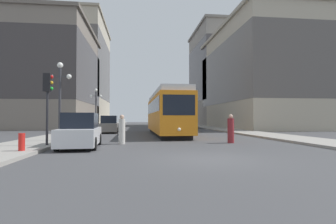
# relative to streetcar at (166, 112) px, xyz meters

# --- Properties ---
(ground_plane) EXTENTS (200.00, 200.00, 0.00)m
(ground_plane) POSITION_rel_streetcar_xyz_m (-0.04, -14.89, -2.10)
(ground_plane) COLOR #424244
(sidewalk_left) EXTENTS (3.44, 120.00, 0.15)m
(sidewalk_left) POSITION_rel_streetcar_xyz_m (-8.67, 25.11, -2.03)
(sidewalk_left) COLOR gray
(sidewalk_left) RESTS_ON ground
(sidewalk_right) EXTENTS (3.44, 120.00, 0.15)m
(sidewalk_right) POSITION_rel_streetcar_xyz_m (8.60, 25.11, -2.03)
(sidewalk_right) COLOR gray
(sidewalk_right) RESTS_ON ground
(streetcar) EXTENTS (2.83, 14.50, 3.89)m
(streetcar) POSITION_rel_streetcar_xyz_m (0.00, 0.00, 0.00)
(streetcar) COLOR black
(streetcar) RESTS_ON ground
(transit_bus) EXTENTS (2.86, 13.07, 3.45)m
(transit_bus) POSITION_rel_streetcar_xyz_m (3.92, 18.93, -0.15)
(transit_bus) COLOR black
(transit_bus) RESTS_ON ground
(parked_car_left_near) EXTENTS (2.00, 4.34, 1.82)m
(parked_car_left_near) POSITION_rel_streetcar_xyz_m (-5.65, 3.76, -1.26)
(parked_car_left_near) COLOR black
(parked_car_left_near) RESTS_ON ground
(parked_car_left_mid) EXTENTS (2.07, 4.49, 1.82)m
(parked_car_left_mid) POSITION_rel_streetcar_xyz_m (-5.65, -10.33, -1.26)
(parked_car_left_mid) COLOR black
(parked_car_left_mid) RESTS_ON ground
(pedestrian_crossing_near) EXTENTS (0.39, 0.39, 1.76)m
(pedestrian_crossing_near) POSITION_rel_streetcar_xyz_m (-3.61, -8.64, -1.28)
(pedestrian_crossing_near) COLOR beige
(pedestrian_crossing_near) RESTS_ON ground
(pedestrian_crossing_far) EXTENTS (0.40, 0.40, 1.79)m
(pedestrian_crossing_far) POSITION_rel_streetcar_xyz_m (3.11, -8.77, -1.27)
(pedestrian_crossing_far) COLOR maroon
(pedestrian_crossing_far) RESTS_ON ground
(traffic_light_near_left) EXTENTS (0.47, 0.36, 3.73)m
(traffic_light_near_left) POSITION_rel_streetcar_xyz_m (-7.33, -10.31, 0.92)
(traffic_light_near_left) COLOR #232328
(traffic_light_near_left) RESTS_ON sidewalk_left
(lamp_post_left_near) EXTENTS (1.41, 0.36, 4.93)m
(lamp_post_left_near) POSITION_rel_streetcar_xyz_m (-7.55, -7.40, 1.33)
(lamp_post_left_near) COLOR #333338
(lamp_post_left_near) RESTS_ON sidewalk_left
(lamp_post_left_far) EXTENTS (1.41, 0.36, 4.91)m
(lamp_post_left_far) POSITION_rel_streetcar_xyz_m (-7.55, 7.10, 1.31)
(lamp_post_left_far) COLOR #333338
(lamp_post_left_far) RESTS_ON sidewalk_left
(fire_hydrant) EXTENTS (0.26, 0.26, 0.75)m
(fire_hydrant) POSITION_rel_streetcar_xyz_m (-7.61, -12.68, -1.58)
(fire_hydrant) COLOR red
(fire_hydrant) RESTS_ON sidewalk_left
(building_left_corner) EXTENTS (11.86, 23.24, 23.96)m
(building_left_corner) POSITION_rel_streetcar_xyz_m (-16.03, 38.56, 10.23)
(building_left_corner) COLOR #B2A893
(building_left_corner) RESTS_ON ground
(building_left_midblock) EXTENTS (16.10, 20.62, 16.29)m
(building_left_midblock) POSITION_rel_streetcar_xyz_m (-18.15, 19.57, 6.25)
(building_left_midblock) COLOR slate
(building_left_midblock) RESTS_ON ground
(building_right_corner) EXTENTS (11.93, 17.32, 21.38)m
(building_right_corner) POSITION_rel_streetcar_xyz_m (15.99, 32.16, 8.90)
(building_right_corner) COLOR gray
(building_right_corner) RESTS_ON ground
(building_right_midblock) EXTENTS (13.83, 23.79, 15.97)m
(building_right_midblock) POSITION_rel_streetcar_xyz_m (16.94, 15.25, 6.09)
(building_right_midblock) COLOR #B2A893
(building_right_midblock) RESTS_ON ground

